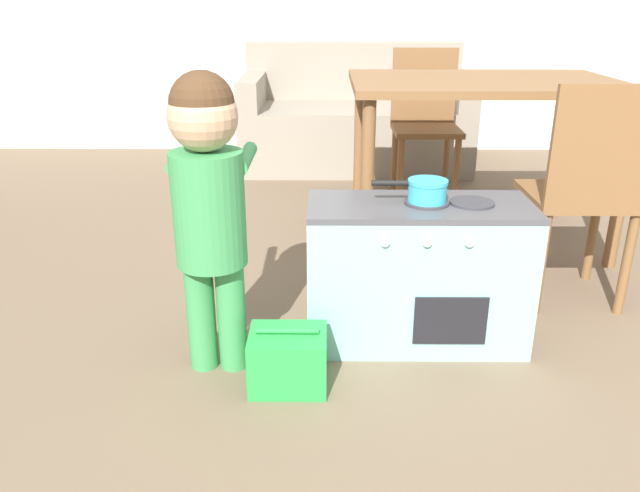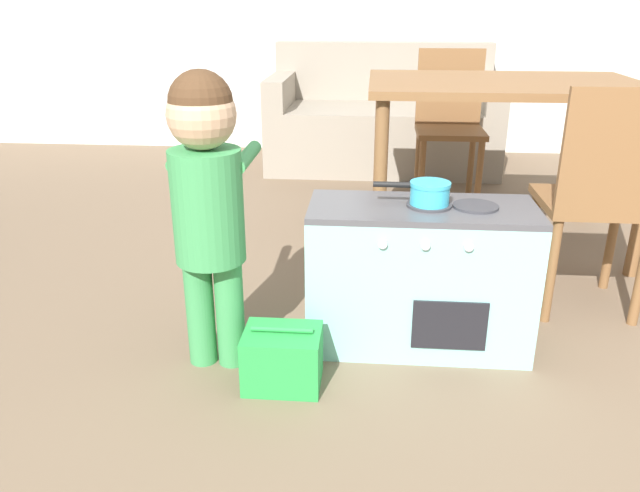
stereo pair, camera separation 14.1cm
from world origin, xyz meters
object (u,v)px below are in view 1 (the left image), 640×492
play_kitchen (417,273)px  dining_chair_far (425,121)px  child_figure (208,190)px  dining_table (482,101)px  toy_basket (288,359)px  dining_chair_near (585,191)px  couch (354,121)px  toy_pot (426,189)px

play_kitchen → dining_chair_far: size_ratio=0.86×
dining_chair_far → child_figure: bearing=63.9°
dining_table → dining_chair_far: size_ratio=1.42×
dining_table → child_figure: bearing=-132.1°
child_figure → dining_table: (1.06, 1.17, 0.08)m
toy_basket → dining_table: bearing=57.1°
dining_chair_near → couch: (-0.75, 2.24, -0.15)m
child_figure → dining_chair_far: (0.91, 1.87, -0.14)m
toy_basket → play_kitchen: bearing=34.8°
dining_chair_near → couch: dining_chair_near is taller
toy_pot → couch: bearing=92.8°
child_figure → couch: bearing=78.6°
play_kitchen → couch: bearing=92.4°
child_figure → toy_basket: size_ratio=3.99×
child_figure → dining_table: child_figure is taller
child_figure → toy_basket: 0.56m
dining_chair_near → play_kitchen: bearing=-156.2°
play_kitchen → dining_chair_near: bearing=23.8°
toy_basket → dining_chair_far: size_ratio=0.27×
child_figure → dining_chair_far: 2.08m
dining_table → dining_chair_far: (-0.15, 0.69, -0.22)m
toy_basket → dining_table: 1.64m
toy_pot → dining_table: dining_table is taller
dining_table → couch: size_ratio=0.78×
play_kitchen → toy_pot: 0.29m
dining_table → dining_chair_far: bearing=102.1°
dining_chair_near → toy_basket: bearing=-151.6°
child_figure → toy_basket: (0.23, -0.11, -0.50)m
toy_basket → dining_chair_near: dining_chair_near is taller
toy_pot → dining_chair_far: bearing=81.6°
child_figure → dining_chair_near: (1.29, 0.46, -0.14)m
play_kitchen → couch: (-0.11, 2.52, 0.05)m
dining_chair_near → couch: bearing=108.5°
toy_pot → dining_chair_near: size_ratio=0.29×
dining_table → dining_chair_near: 0.78m
child_figure → dining_table: size_ratio=0.77×
toy_pot → dining_chair_far: (0.25, 1.69, -0.09)m
dining_table → dining_chair_far: 0.74m
child_figure → dining_chair_near: child_figure is taller
child_figure → dining_chair_near: 1.38m
toy_basket → couch: bearing=83.7°
dining_table → couch: 1.65m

